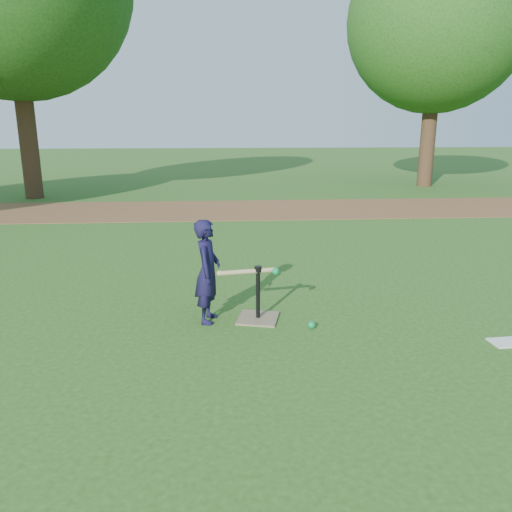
{
  "coord_description": "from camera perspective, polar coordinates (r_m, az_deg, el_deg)",
  "views": [
    {
      "loc": [
        -0.63,
        -4.94,
        2.11
      ],
      "look_at": [
        -0.22,
        0.53,
        0.65
      ],
      "focal_mm": 35.0,
      "sensor_mm": 36.0,
      "label": 1
    }
  ],
  "objects": [
    {
      "name": "batting_tee",
      "position": [
        5.56,
        0.23,
        -6.18
      ],
      "size": [
        0.52,
        0.52,
        0.61
      ],
      "color": "#7C694E",
      "rests_on": "ground"
    },
    {
      "name": "child",
      "position": [
        5.4,
        -5.55,
        -1.76
      ],
      "size": [
        0.33,
        0.45,
        1.14
      ],
      "primitive_type": "imported",
      "rotation": [
        0.0,
        0.0,
        1.41
      ],
      "color": "black",
      "rests_on": "ground"
    },
    {
      "name": "swing_action",
      "position": [
        5.37,
        -0.67,
        -1.81
      ],
      "size": [
        0.68,
        0.16,
        0.08
      ],
      "color": "tan",
      "rests_on": "ground"
    },
    {
      "name": "wiffle_ball_ground",
      "position": [
        5.38,
        6.38,
        -7.84
      ],
      "size": [
        0.08,
        0.08,
        0.08
      ],
      "primitive_type": "sphere",
      "color": "#0C8943",
      "rests_on": "ground"
    },
    {
      "name": "ground",
      "position": [
        5.41,
        2.78,
        -8.06
      ],
      "size": [
        80.0,
        80.0,
        0.0
      ],
      "primitive_type": "plane",
      "color": "#285116",
      "rests_on": "ground"
    },
    {
      "name": "clipboard",
      "position": [
        5.61,
        26.66,
        -8.82
      ],
      "size": [
        0.32,
        0.25,
        0.01
      ],
      "primitive_type": "cube",
      "rotation": [
        0.0,
        0.0,
        0.08
      ],
      "color": "silver",
      "rests_on": "ground"
    },
    {
      "name": "tree_right",
      "position": [
        18.65,
        20.09,
        23.91
      ],
      "size": [
        5.8,
        5.8,
        8.21
      ],
      "color": "#382316",
      "rests_on": "ground"
    },
    {
      "name": "dirt_strip",
      "position": [
        12.64,
        -1.34,
        5.34
      ],
      "size": [
        24.0,
        3.0,
        0.01
      ],
      "primitive_type": "cube",
      "color": "brown",
      "rests_on": "ground"
    }
  ]
}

